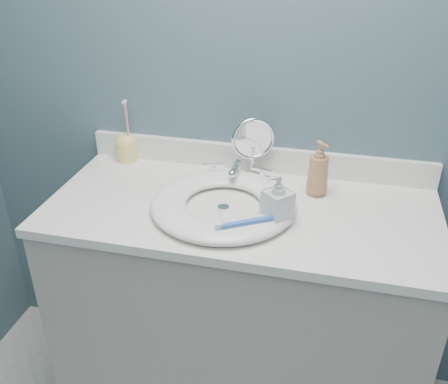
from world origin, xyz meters
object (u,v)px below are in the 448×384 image
(soap_bottle_clear, at_px, (278,200))
(toothbrush_holder, at_px, (126,147))
(soap_bottle_amber, at_px, (318,168))
(makeup_mirror, at_px, (253,146))

(soap_bottle_clear, bearing_deg, toothbrush_holder, -166.94)
(soap_bottle_amber, bearing_deg, toothbrush_holder, 130.47)
(makeup_mirror, relative_size, toothbrush_holder, 0.95)
(makeup_mirror, xyz_separation_m, toothbrush_holder, (-0.48, 0.04, -0.07))
(soap_bottle_clear, bearing_deg, soap_bottle_amber, 105.85)
(soap_bottle_clear, xyz_separation_m, toothbrush_holder, (-0.60, 0.31, -0.03))
(soap_bottle_clear, bearing_deg, makeup_mirror, 154.91)
(makeup_mirror, height_order, soap_bottle_clear, makeup_mirror)
(makeup_mirror, xyz_separation_m, soap_bottle_clear, (0.13, -0.28, -0.04))
(soap_bottle_clear, height_order, toothbrush_holder, toothbrush_holder)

